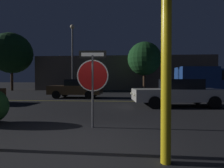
# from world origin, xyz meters

# --- Properties ---
(ground_plane) EXTENTS (260.00, 260.00, 0.00)m
(ground_plane) POSITION_xyz_m (0.00, 0.00, 0.00)
(ground_plane) COLOR black
(road_center_stripe) EXTENTS (41.13, 0.12, 0.01)m
(road_center_stripe) POSITION_xyz_m (0.00, 7.89, 0.00)
(road_center_stripe) COLOR gold
(road_center_stripe) RESTS_ON ground_plane
(stop_sign) EXTENTS (0.89, 0.06, 2.17)m
(stop_sign) POSITION_xyz_m (-0.01, 1.56, 1.48)
(stop_sign) COLOR #4C4C51
(stop_sign) RESTS_ON ground_plane
(yellow_pole_right) EXTENTS (0.16, 0.16, 2.91)m
(yellow_pole_right) POSITION_xyz_m (1.54, -0.47, 1.46)
(yellow_pole_right) COLOR yellow
(yellow_pole_right) RESTS_ON ground_plane
(passing_car_2) EXTENTS (4.06, 2.01, 1.43)m
(passing_car_2) POSITION_xyz_m (-2.80, 9.92, 0.72)
(passing_car_2) COLOR brown
(passing_car_2) RESTS_ON ground_plane
(passing_car_3) EXTENTS (4.77, 2.14, 1.40)m
(passing_car_3) POSITION_xyz_m (3.67, 5.90, 0.70)
(passing_car_3) COLOR silver
(passing_car_3) RESTS_ON ground_plane
(delivery_truck) EXTENTS (6.00, 2.67, 2.68)m
(delivery_truck) POSITION_xyz_m (9.31, 14.72, 1.52)
(delivery_truck) COLOR navy
(delivery_truck) RESTS_ON ground_plane
(street_lamp) EXTENTS (0.44, 0.44, 7.16)m
(street_lamp) POSITION_xyz_m (-4.49, 14.59, 4.55)
(street_lamp) COLOR #4C4C51
(street_lamp) RESTS_ON ground_plane
(tree_0) EXTENTS (5.36, 5.36, 7.68)m
(tree_0) POSITION_xyz_m (-14.09, 19.06, 4.99)
(tree_0) COLOR #422D1E
(tree_0) RESTS_ON ground_plane
(tree_1) EXTENTS (3.93, 3.93, 5.88)m
(tree_1) POSITION_xyz_m (3.27, 17.48, 3.91)
(tree_1) COLOR #422D1E
(tree_1) RESTS_ON ground_plane
(building_backdrop) EXTENTS (24.76, 3.56, 4.77)m
(building_backdrop) POSITION_xyz_m (0.77, 22.15, 2.38)
(building_backdrop) COLOR #6B5B4C
(building_backdrop) RESTS_ON ground_plane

